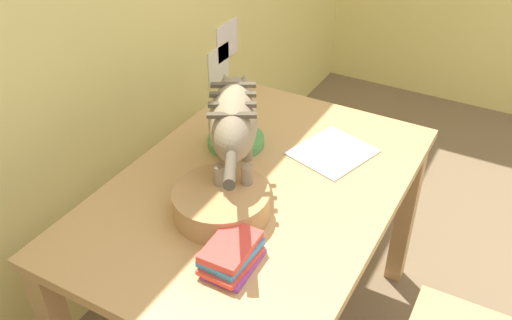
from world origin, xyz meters
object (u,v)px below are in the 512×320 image
at_px(saucer_bowl, 236,141).
at_px(book_stack, 232,255).
at_px(dining_table, 256,207).
at_px(cat, 233,120).
at_px(magazine, 333,152).
at_px(wicker_basket, 221,202).
at_px(coffee_mug, 236,127).

relative_size(saucer_bowl, book_stack, 1.10).
bearing_deg(dining_table, book_stack, -161.28).
height_order(cat, magazine, cat).
xyz_separation_m(dining_table, cat, (0.01, 0.09, 0.31)).
relative_size(dining_table, wicker_basket, 4.32).
bearing_deg(dining_table, saucer_bowl, 45.70).
distance_m(magazine, book_stack, 0.64).
distance_m(dining_table, book_stack, 0.39).
height_order(book_stack, wicker_basket, wicker_basket).
distance_m(coffee_mug, wicker_basket, 0.40).
relative_size(coffee_mug, magazine, 0.47).
relative_size(cat, book_stack, 3.20).
height_order(saucer_bowl, coffee_mug, coffee_mug).
bearing_deg(magazine, saucer_bowl, 126.94).
height_order(dining_table, magazine, magazine).
bearing_deg(saucer_bowl, dining_table, -134.30).
distance_m(cat, magazine, 0.43).
bearing_deg(magazine, cat, 158.44).
bearing_deg(book_stack, coffee_mug, 29.62).
bearing_deg(magazine, wicker_basket, 177.73).
relative_size(dining_table, saucer_bowl, 6.20).
height_order(cat, wicker_basket, cat).
bearing_deg(wicker_basket, coffee_mug, 24.22).
bearing_deg(book_stack, dining_table, 18.72).
distance_m(cat, coffee_mug, 0.25).
height_order(saucer_bowl, wicker_basket, wicker_basket).
distance_m(saucer_bowl, wicker_basket, 0.39).
bearing_deg(wicker_basket, magazine, -19.30).
height_order(cat, saucer_bowl, cat).
xyz_separation_m(dining_table, coffee_mug, (0.18, 0.18, 0.16)).
bearing_deg(saucer_bowl, cat, -150.25).
relative_size(cat, saucer_bowl, 2.91).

